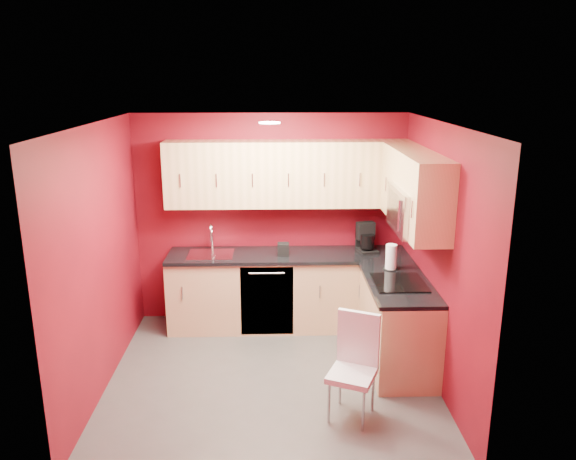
{
  "coord_description": "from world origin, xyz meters",
  "views": [
    {
      "loc": [
        0.03,
        -5.02,
        2.92
      ],
      "look_at": [
        0.18,
        0.55,
        1.37
      ],
      "focal_mm": 35.0,
      "sensor_mm": 36.0,
      "label": 1
    }
  ],
  "objects_px": {
    "coffee_maker": "(368,238)",
    "dining_chair": "(352,369)",
    "microwave": "(415,210)",
    "sink": "(211,251)",
    "napkin_holder": "(283,249)",
    "paper_towel": "(391,257)"
  },
  "relations": [
    {
      "from": "sink",
      "to": "microwave",
      "type": "bearing_deg",
      "value": -25.6
    },
    {
      "from": "coffee_maker",
      "to": "paper_towel",
      "type": "bearing_deg",
      "value": -89.33
    },
    {
      "from": "paper_towel",
      "to": "sink",
      "type": "bearing_deg",
      "value": 163.4
    },
    {
      "from": "napkin_holder",
      "to": "paper_towel",
      "type": "relative_size",
      "value": 0.51
    },
    {
      "from": "napkin_holder",
      "to": "microwave",
      "type": "bearing_deg",
      "value": -36.65
    },
    {
      "from": "sink",
      "to": "napkin_holder",
      "type": "xyz_separation_m",
      "value": [
        0.84,
        -0.07,
        0.04
      ]
    },
    {
      "from": "sink",
      "to": "dining_chair",
      "type": "bearing_deg",
      "value": -53.62
    },
    {
      "from": "microwave",
      "to": "sink",
      "type": "distance_m",
      "value": 2.43
    },
    {
      "from": "dining_chair",
      "to": "napkin_holder",
      "type": "bearing_deg",
      "value": 131.08
    },
    {
      "from": "sink",
      "to": "coffee_maker",
      "type": "xyz_separation_m",
      "value": [
        1.83,
        0.02,
        0.14
      ]
    },
    {
      "from": "microwave",
      "to": "sink",
      "type": "relative_size",
      "value": 1.46
    },
    {
      "from": "coffee_maker",
      "to": "paper_towel",
      "type": "distance_m",
      "value": 0.63
    },
    {
      "from": "napkin_holder",
      "to": "paper_towel",
      "type": "height_order",
      "value": "paper_towel"
    },
    {
      "from": "napkin_holder",
      "to": "paper_towel",
      "type": "distance_m",
      "value": 1.25
    },
    {
      "from": "microwave",
      "to": "napkin_holder",
      "type": "relative_size",
      "value": 5.38
    },
    {
      "from": "napkin_holder",
      "to": "paper_towel",
      "type": "xyz_separation_m",
      "value": [
        1.14,
        -0.52,
        0.07
      ]
    },
    {
      "from": "coffee_maker",
      "to": "dining_chair",
      "type": "bearing_deg",
      "value": -115.8
    },
    {
      "from": "microwave",
      "to": "napkin_holder",
      "type": "distance_m",
      "value": 1.7
    },
    {
      "from": "dining_chair",
      "to": "microwave",
      "type": "bearing_deg",
      "value": 76.37
    },
    {
      "from": "napkin_holder",
      "to": "sink",
      "type": "bearing_deg",
      "value": 175.17
    },
    {
      "from": "paper_towel",
      "to": "dining_chair",
      "type": "relative_size",
      "value": 0.29
    },
    {
      "from": "paper_towel",
      "to": "microwave",
      "type": "bearing_deg",
      "value": -74.49
    }
  ]
}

